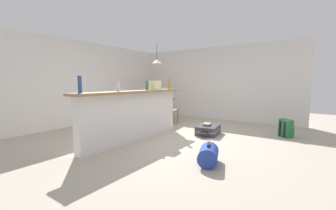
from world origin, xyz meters
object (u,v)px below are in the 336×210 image
object	(u,v)px
bottle_green	(147,85)
dining_chair_far_side	(144,105)
bottle_clear	(118,86)
pendant_lamp	(157,61)
dining_table	(156,102)
grocery_bag	(155,85)
backpack_green	(286,129)
bottle_blue	(80,84)
dining_chair_near_partition	(169,107)
suitcase_flat_charcoal	(208,130)
book_stack	(207,124)
duffel_bag_blue	(208,155)
bottle_amber	(169,84)

from	to	relation	value
bottle_green	dining_chair_far_side	bearing A→B (deg)	42.55
bottle_clear	pendant_lamp	bearing A→B (deg)	20.50
dining_table	bottle_clear	bearing A→B (deg)	-158.73
grocery_bag	backpack_green	xyz separation A→B (m)	(1.57, -2.68, -1.02)
bottle_blue	bottle_clear	size ratio (longest dim) A/B	1.41
dining_chair_near_partition	suitcase_flat_charcoal	xyz separation A→B (m)	(-0.59, -1.60, -0.41)
bottle_green	dining_chair_far_side	world-z (taller)	bottle_green
bottle_green	book_stack	bearing A→B (deg)	-46.29
dining_table	pendant_lamp	bearing A→B (deg)	-12.35
bottle_clear	duffel_bag_blue	bearing A→B (deg)	-88.90
dining_table	bottle_green	bearing A→B (deg)	-147.73
bottle_blue	suitcase_flat_charcoal	size ratio (longest dim) A/B	0.34
dining_chair_near_partition	pendant_lamp	world-z (taller)	pendant_lamp
dining_table	book_stack	distance (m)	2.24
dining_table	book_stack	bearing A→B (deg)	-106.82
dining_chair_near_partition	book_stack	distance (m)	1.71
dining_chair_near_partition	dining_chair_far_side	distance (m)	1.13
bottle_clear	grocery_bag	size ratio (longest dim) A/B	0.80
grocery_bag	suitcase_flat_charcoal	bearing A→B (deg)	-53.97
grocery_bag	bottle_blue	bearing A→B (deg)	175.81
bottle_green	book_stack	size ratio (longest dim) A/B	0.77
dining_table	duffel_bag_blue	size ratio (longest dim) A/B	1.99
bottle_blue	pendant_lamp	world-z (taller)	pendant_lamp
bottle_clear	dining_table	xyz separation A→B (m)	(2.46, 0.96, -0.57)
dining_chair_near_partition	book_stack	bearing A→B (deg)	-111.56
dining_table	dining_chair_near_partition	bearing A→B (deg)	-91.71
dining_chair_near_partition	duffel_bag_blue	bearing A→B (deg)	-134.90
suitcase_flat_charcoal	bottle_amber	bearing A→B (deg)	102.16
bottle_clear	suitcase_flat_charcoal	size ratio (longest dim) A/B	0.24
dining_chair_far_side	pendant_lamp	xyz separation A→B (m)	(-0.05, -0.60, 1.44)
dining_chair_far_side	backpack_green	distance (m)	4.35
grocery_bag	duffel_bag_blue	xyz separation A→B (m)	(-1.04, -1.87, -1.07)
bottle_blue	bottle_green	world-z (taller)	bottle_blue
bottle_amber	suitcase_flat_charcoal	world-z (taller)	bottle_amber
bottle_green	backpack_green	size ratio (longest dim) A/B	0.51
dining_chair_near_partition	dining_chair_far_side	xyz separation A→B (m)	(0.13, 1.12, 0.00)
dining_chair_near_partition	book_stack	world-z (taller)	dining_chair_near_partition
duffel_bag_blue	book_stack	size ratio (longest dim) A/B	1.98
bottle_clear	dining_chair_far_side	distance (m)	3.08
dining_chair_near_partition	dining_chair_far_side	world-z (taller)	same
dining_table	duffel_bag_blue	xyz separation A→B (m)	(-2.42, -2.95, -0.50)
bottle_green	pendant_lamp	distance (m)	2.13
dining_chair_near_partition	book_stack	size ratio (longest dim) A/B	3.34
dining_table	backpack_green	xyz separation A→B (m)	(0.19, -3.76, -0.44)
bottle_clear	bottle_amber	xyz separation A→B (m)	(1.63, -0.15, 0.03)
bottle_amber	grocery_bag	distance (m)	0.55
grocery_bag	suitcase_flat_charcoal	size ratio (longest dim) A/B	0.30
bottle_clear	bottle_amber	size ratio (longest dim) A/B	0.77
pendant_lamp	suitcase_flat_charcoal	distance (m)	2.89
bottle_green	book_stack	xyz separation A→B (m)	(1.02, -1.06, -0.97)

